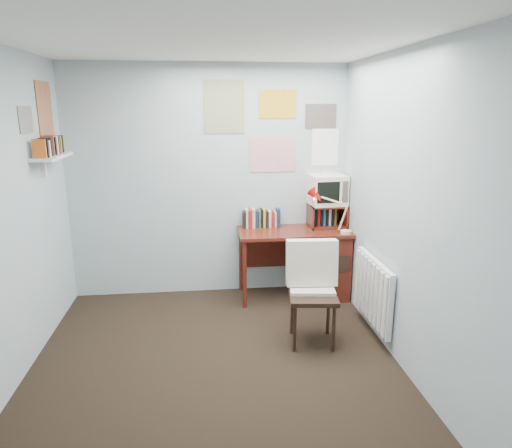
{
  "coord_description": "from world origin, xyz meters",
  "views": [
    {
      "loc": [
        -0.06,
        -3.18,
        2.06
      ],
      "look_at": [
        0.42,
        0.94,
        0.98
      ],
      "focal_mm": 32.0,
      "sensor_mm": 36.0,
      "label": 1
    }
  ],
  "objects": [
    {
      "name": "ground",
      "position": [
        0.0,
        0.0,
        0.0
      ],
      "size": [
        3.5,
        3.5,
        0.0
      ],
      "primitive_type": "plane",
      "color": "black",
      "rests_on": "ground"
    },
    {
      "name": "back_wall",
      "position": [
        0.0,
        1.75,
        1.25
      ],
      "size": [
        3.0,
        0.02,
        2.5
      ],
      "primitive_type": "cube",
      "color": "#A2B3BA",
      "rests_on": "ground"
    },
    {
      "name": "right_wall",
      "position": [
        1.5,
        0.0,
        1.25
      ],
      "size": [
        0.02,
        3.5,
        2.5
      ],
      "primitive_type": "cube",
      "color": "#A2B3BA",
      "rests_on": "ground"
    },
    {
      "name": "ceiling",
      "position": [
        0.0,
        0.0,
        2.5
      ],
      "size": [
        3.0,
        3.5,
        0.02
      ],
      "primitive_type": "cube",
      "color": "white",
      "rests_on": "back_wall"
    },
    {
      "name": "desk",
      "position": [
        1.17,
        1.48,
        0.41
      ],
      "size": [
        1.2,
        0.55,
        0.76
      ],
      "color": "#561D13",
      "rests_on": "ground"
    },
    {
      "name": "desk_chair",
      "position": [
        0.87,
        0.44,
        0.44
      ],
      "size": [
        0.5,
        0.48,
        0.88
      ],
      "primitive_type": "cube",
      "rotation": [
        0.0,
        0.0,
        -0.12
      ],
      "color": "black",
      "rests_on": "ground"
    },
    {
      "name": "desk_lamp",
      "position": [
        1.42,
        1.3,
        0.97
      ],
      "size": [
        0.3,
        0.26,
        0.42
      ],
      "primitive_type": "cube",
      "rotation": [
        0.0,
        0.0,
        0.02
      ],
      "color": "red",
      "rests_on": "desk"
    },
    {
      "name": "tv_riser",
      "position": [
        1.29,
        1.59,
        0.89
      ],
      "size": [
        0.4,
        0.3,
        0.25
      ],
      "primitive_type": "cube",
      "color": "#561D13",
      "rests_on": "desk"
    },
    {
      "name": "crt_tv",
      "position": [
        1.28,
        1.61,
        1.19
      ],
      "size": [
        0.4,
        0.37,
        0.36
      ],
      "primitive_type": "cube",
      "rotation": [
        0.0,
        0.0,
        0.08
      ],
      "color": "beige",
      "rests_on": "tv_riser"
    },
    {
      "name": "book_row",
      "position": [
        0.66,
        1.66,
        0.87
      ],
      "size": [
        0.6,
        0.14,
        0.22
      ],
      "primitive_type": "cube",
      "color": "#561D13",
      "rests_on": "desk"
    },
    {
      "name": "radiator",
      "position": [
        1.46,
        0.55,
        0.42
      ],
      "size": [
        0.09,
        0.8,
        0.6
      ],
      "primitive_type": "cube",
      "color": "white",
      "rests_on": "right_wall"
    },
    {
      "name": "wall_shelf",
      "position": [
        -1.4,
        1.1,
        1.62
      ],
      "size": [
        0.2,
        0.62,
        0.24
      ],
      "primitive_type": "cube",
      "color": "white",
      "rests_on": "left_wall"
    },
    {
      "name": "posters_back",
      "position": [
        0.7,
        1.74,
        1.85
      ],
      "size": [
        1.2,
        0.01,
        0.9
      ],
      "primitive_type": "cube",
      "color": "white",
      "rests_on": "back_wall"
    },
    {
      "name": "posters_left",
      "position": [
        -1.49,
        1.1,
        2.0
      ],
      "size": [
        0.01,
        0.7,
        0.6
      ],
      "primitive_type": "cube",
      "color": "white",
      "rests_on": "left_wall"
    }
  ]
}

